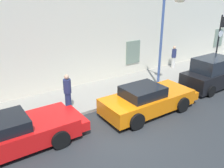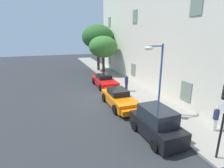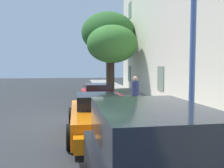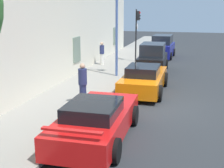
% 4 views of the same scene
% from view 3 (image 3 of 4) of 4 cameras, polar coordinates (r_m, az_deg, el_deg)
% --- Properties ---
extents(ground_plane, '(80.00, 80.00, 0.00)m').
position_cam_3_polar(ground_plane, '(10.52, -9.34, -8.85)').
color(ground_plane, '#2B2D30').
extents(sidewalk, '(60.00, 3.15, 0.14)m').
position_cam_3_polar(sidewalk, '(11.13, 11.42, -7.79)').
color(sidewalk, gray).
rests_on(sidewalk, ground).
extents(sportscar_red_lead, '(5.07, 2.19, 1.30)m').
position_cam_3_polar(sportscar_red_lead, '(14.21, -3.03, -2.97)').
color(sportscar_red_lead, red).
rests_on(sportscar_red_lead, ground).
extents(sportscar_yellow_flank, '(4.90, 2.07, 1.37)m').
position_cam_3_polar(sportscar_yellow_flank, '(8.32, -3.10, -7.87)').
color(sportscar_yellow_flank, orange).
rests_on(sportscar_yellow_flank, ground).
extents(tree_near_kerb, '(4.12, 4.12, 5.55)m').
position_cam_3_polar(tree_near_kerb, '(20.30, 0.03, 9.15)').
color(tree_near_kerb, '#38281E').
rests_on(tree_near_kerb, sidewalk).
extents(tree_far_end, '(5.06, 5.06, 7.30)m').
position_cam_3_polar(tree_far_end, '(23.75, -0.85, 11.68)').
color(tree_far_end, '#473323').
rests_on(tree_far_end, sidewalk).
extents(street_lamp, '(0.44, 1.42, 5.11)m').
position_cam_3_polar(street_lamp, '(6.24, 14.51, 16.64)').
color(street_lamp, '#3F5999').
rests_on(street_lamp, sidewalk).
extents(pedestrian_strolling, '(0.42, 0.42, 1.74)m').
position_cam_3_polar(pedestrian_strolling, '(11.78, 5.40, -2.33)').
color(pedestrian_strolling, navy).
rests_on(pedestrian_strolling, sidewalk).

